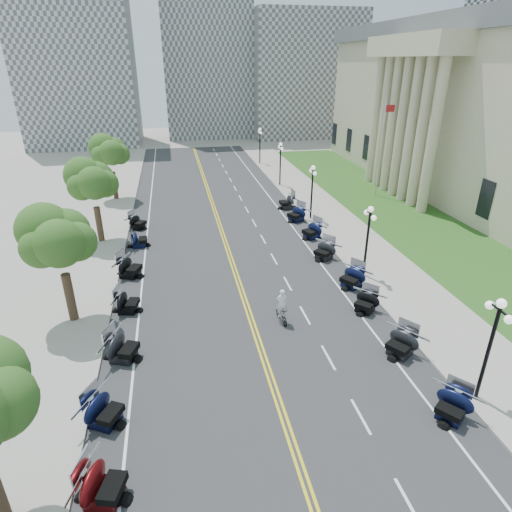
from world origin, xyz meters
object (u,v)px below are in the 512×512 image
flagpole (381,150)px  cyclist_rider (282,294)px  motorcycle_n_3 (453,405)px  civic_building (506,109)px  bicycle (281,315)px

flagpole → cyclist_rider: bearing=-126.1°
motorcycle_n_3 → civic_building: bearing=103.5°
civic_building → cyclist_rider: size_ratio=29.04×
flagpole → cyclist_rider: 27.91m
civic_building → bicycle: size_ratio=31.99×
civic_building → bicycle: 38.64m
civic_building → flagpole: (-14.00, 0.00, -3.90)m
civic_building → motorcycle_n_3: size_ratio=26.40×
civic_building → motorcycle_n_3: bearing=-129.3°
flagpole → cyclist_rider: (-16.34, -22.40, -3.16)m
civic_building → flagpole: bearing=180.0°
motorcycle_n_3 → bicycle: (-5.18, 8.37, -0.20)m
motorcycle_n_3 → cyclist_rider: 9.91m
flagpole → motorcycle_n_3: flagpole is taller
cyclist_rider → motorcycle_n_3: bearing=121.8°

